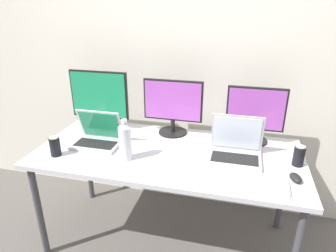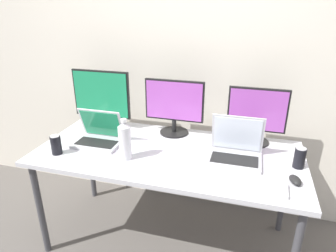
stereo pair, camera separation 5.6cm
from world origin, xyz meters
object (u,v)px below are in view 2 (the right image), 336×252
water_bottle (125,141)px  mouse_by_keyboard (295,180)px  keyboard_main (250,185)px  soda_can_by_laptop (56,145)px  work_desk (168,159)px  monitor_right (257,115)px  laptop_secondary (236,149)px  laptop_silver (99,136)px  soda_can_near_keyboard (300,158)px  monitor_center (174,106)px  monitor_left (102,98)px

water_bottle → mouse_by_keyboard: bearing=-0.0°
keyboard_main → soda_can_by_laptop: soda_can_by_laptop is taller
work_desk → keyboard_main: 0.59m
monitor_right → laptop_secondary: (-0.11, -0.27, -0.14)m
water_bottle → soda_can_by_laptop: (-0.45, -0.06, -0.06)m
monitor_right → laptop_silver: 1.08m
laptop_secondary → soda_can_near_keyboard: size_ratio=2.54×
work_desk → soda_can_by_laptop: soda_can_by_laptop is taller
work_desk → monitor_center: monitor_center is taller
laptop_secondary → water_bottle: same height
soda_can_near_keyboard → monitor_left: bearing=170.0°
laptop_secondary → water_bottle: 0.68m
laptop_secondary → soda_can_by_laptop: (-1.11, -0.25, 0.00)m
work_desk → soda_can_by_laptop: (-0.68, -0.23, 0.12)m
keyboard_main → soda_can_near_keyboard: (0.27, 0.28, 0.05)m
work_desk → water_bottle: bearing=-144.6°
laptop_secondary → soda_can_by_laptop: size_ratio=2.54×
laptop_silver → laptop_secondary: bearing=2.2°
laptop_secondary → soda_can_near_keyboard: laptop_secondary is taller
monitor_right → mouse_by_keyboard: bearing=-63.5°
monitor_left → monitor_right: monitor_left is taller
monitor_left → laptop_secondary: 1.07m
monitor_right → soda_can_by_laptop: (-1.21, -0.52, -0.14)m
keyboard_main → mouse_by_keyboard: 0.25m
laptop_secondary → soda_can_near_keyboard: 0.37m
soda_can_near_keyboard → monitor_right: bearing=133.7°
monitor_left → soda_can_by_laptop: size_ratio=3.57×
monitor_center → mouse_by_keyboard: 0.94m
keyboard_main → soda_can_near_keyboard: size_ratio=3.00×
monitor_left → water_bottle: (0.37, -0.43, -0.11)m
work_desk → soda_can_near_keyboard: size_ratio=13.62×
mouse_by_keyboard → soda_can_near_keyboard: bearing=61.1°
monitor_left → soda_can_by_laptop: bearing=-99.2°
laptop_secondary → keyboard_main: laptop_secondary is taller
work_desk → laptop_secondary: 0.44m
monitor_right → work_desk: bearing=-151.2°
monitor_left → laptop_silver: size_ratio=1.45×
monitor_left → mouse_by_keyboard: 1.44m
monitor_right → water_bottle: 0.89m
laptop_secondary → keyboard_main: size_ratio=0.85×
monitor_right → monitor_center: bearing=179.8°
monitor_center → monitor_right: bearing=-0.2°
laptop_silver → mouse_by_keyboard: (1.25, -0.15, -0.04)m
monitor_left → water_bottle: 0.58m
laptop_silver → laptop_secondary: size_ratio=0.97×
monitor_left → mouse_by_keyboard: monitor_left is taller
water_bottle → keyboard_main: bearing=-7.7°
soda_can_by_laptop → soda_can_near_keyboard: bearing=9.5°
laptop_secondary → mouse_by_keyboard: bearing=-29.6°
work_desk → monitor_center: 0.40m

